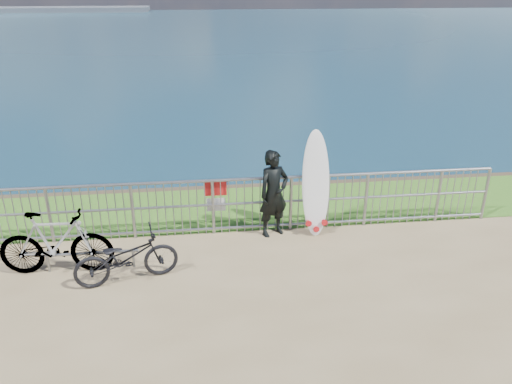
{
  "coord_description": "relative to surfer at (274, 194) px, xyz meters",
  "views": [
    {
      "loc": [
        -0.71,
        -7.04,
        4.54
      ],
      "look_at": [
        0.27,
        1.2,
        1.0
      ],
      "focal_mm": 35.0,
      "sensor_mm": 36.0,
      "label": 1
    }
  ],
  "objects": [
    {
      "name": "bicycle_far",
      "position": [
        -3.77,
        -0.95,
        -0.28
      ],
      "size": [
        1.88,
        0.62,
        1.12
      ],
      "primitive_type": "imported",
      "rotation": [
        0.0,
        0.0,
        1.52
      ],
      "color": "black",
      "rests_on": "ground"
    },
    {
      "name": "bike_rack",
      "position": [
        -3.25,
        -0.92,
        -0.57
      ],
      "size": [
        1.6,
        0.05,
        0.34
      ],
      "color": "gray",
      "rests_on": "ground"
    },
    {
      "name": "grass_strip",
      "position": [
        -0.64,
        1.25,
        -0.83
      ],
      "size": [
        120.0,
        120.0,
        0.0
      ],
      "primitive_type": "plane",
      "color": "#346B1D",
      "rests_on": "ground"
    },
    {
      "name": "railing",
      "position": [
        -0.63,
        0.15,
        -0.26
      ],
      "size": [
        10.06,
        0.1,
        1.13
      ],
      "color": "gray",
      "rests_on": "ground"
    },
    {
      "name": "bicycle_near",
      "position": [
        -2.6,
        -1.35,
        -0.41
      ],
      "size": [
        1.75,
        0.97,
        0.87
      ],
      "primitive_type": "imported",
      "rotation": [
        0.0,
        0.0,
        1.82
      ],
      "color": "black",
      "rests_on": "ground"
    },
    {
      "name": "surfboard",
      "position": [
        0.8,
        -0.01,
        0.09
      ],
      "size": [
        0.53,
        0.47,
        2.02
      ],
      "color": "white",
      "rests_on": "ground"
    },
    {
      "name": "seascape",
      "position": [
        -44.39,
        146.04,
        -4.87
      ],
      "size": [
        260.0,
        260.0,
        5.0
      ],
      "color": "brown",
      "rests_on": "ground"
    },
    {
      "name": "surfer",
      "position": [
        0.0,
        0.0,
        0.0
      ],
      "size": [
        0.73,
        0.62,
        1.69
      ],
      "primitive_type": "imported",
      "rotation": [
        0.0,
        0.0,
        0.41
      ],
      "color": "black",
      "rests_on": "ground"
    }
  ]
}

